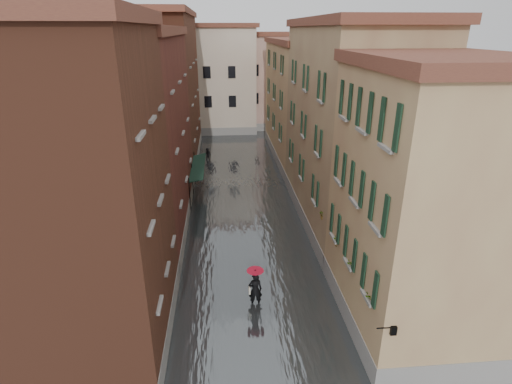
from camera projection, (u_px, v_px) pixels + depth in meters
name	position (u px, v px, depth m)	size (l,w,h in m)	color
ground	(256.00, 300.00, 20.38)	(120.00, 120.00, 0.00)	slate
floodwater	(242.00, 198.00, 32.33)	(10.00, 60.00, 0.20)	#44494B
building_left_near	(81.00, 204.00, 15.51)	(6.00, 8.00, 13.00)	brown
building_left_mid	(136.00, 139.00, 25.75)	(6.00, 14.00, 12.50)	maroon
building_left_far	(164.00, 93.00, 39.29)	(6.00, 16.00, 14.00)	brown
building_right_near	(424.00, 209.00, 16.92)	(6.00, 8.00, 11.50)	#AA7D58
building_right_mid	(348.00, 131.00, 26.78)	(6.00, 14.00, 13.00)	tan
building_right_far	(303.00, 103.00, 40.89)	(6.00, 16.00, 11.50)	#AA7D58
building_end_cream	(208.00, 81.00, 52.71)	(12.00, 9.00, 13.00)	beige
building_end_pink	(274.00, 82.00, 55.47)	(10.00, 9.00, 12.00)	#CEA090
awning_near	(197.00, 174.00, 30.63)	(1.09, 3.37, 2.80)	#163125
awning_far	(199.00, 161.00, 33.69)	(1.09, 3.40, 2.80)	#163125
wall_lantern	(392.00, 330.00, 14.06)	(0.71, 0.22, 0.35)	black
window_planters	(345.00, 245.00, 18.58)	(0.59, 8.39, 0.84)	#9C5633
pedestrian_main	(255.00, 286.00, 19.50)	(0.85, 0.85, 2.06)	black
pedestrian_far	(208.00, 155.00, 41.45)	(0.69, 0.54, 1.41)	black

